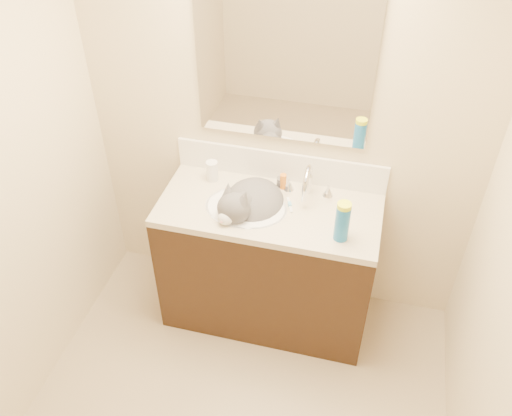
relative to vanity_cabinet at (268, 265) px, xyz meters
The scene contains 16 objects.
room_shell 1.45m from the vanity_cabinet, 90.00° to the right, with size 2.24×2.54×2.52m.
vanity_cabinet is the anchor object (origin of this frame).
counter_slab 0.43m from the vanity_cabinet, ahead, with size 1.20×0.55×0.04m, color beige.
basin 0.40m from the vanity_cabinet, 165.96° to the right, with size 0.45×0.36×0.14m, color white.
faucet 0.58m from the vanity_cabinet, 37.29° to the left, with size 0.28×0.20×0.21m.
cat 0.45m from the vanity_cabinet, behind, with size 0.46×0.51×0.35m.
backsplash 0.60m from the vanity_cabinet, 90.00° to the left, with size 1.20×0.02×0.18m, color white.
mirror 1.16m from the vanity_cabinet, 90.00° to the left, with size 0.90×0.02×0.80m, color white.
pill_bottle 0.65m from the vanity_cabinet, 156.66° to the left, with size 0.07×0.07×0.12m, color white.
pill_label 0.64m from the vanity_cabinet, 156.66° to the left, with size 0.06×0.06×0.04m, color orange.
silver_jar 0.52m from the vanity_cabinet, 83.83° to the left, with size 0.05×0.05×0.06m, color #B7B7BC.
amber_bottle 0.53m from the vanity_cabinet, 78.77° to the left, with size 0.04×0.04×0.09m, color orange.
toothbrush 0.47m from the vanity_cabinet, 20.54° to the left, with size 0.01×0.12×0.01m, color white.
toothbrush_head 0.47m from the vanity_cabinet, 20.54° to the left, with size 0.02×0.03×0.02m, color #65B2D8.
spray_can 0.70m from the vanity_cabinet, 20.48° to the right, with size 0.07×0.07×0.20m, color #1A6BB7.
spray_cap 0.78m from the vanity_cabinet, 20.48° to the right, with size 0.07×0.07×0.04m, color #E0ED19.
Camera 1 is at (0.49, -1.21, 2.72)m, focal length 38.00 mm.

